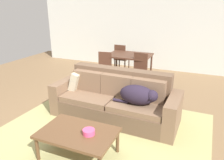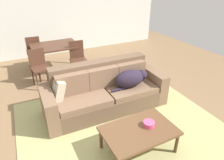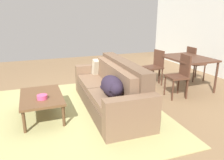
{
  "view_description": "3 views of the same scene",
  "coord_description": "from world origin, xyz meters",
  "px_view_note": "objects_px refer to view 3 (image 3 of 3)",
  "views": [
    {
      "loc": [
        1.7,
        -3.16,
        2.07
      ],
      "look_at": [
        0.19,
        0.39,
        0.72
      ],
      "focal_mm": 34.75,
      "sensor_mm": 36.0,
      "label": 1
    },
    {
      "loc": [
        -1.13,
        -2.79,
        2.39
      ],
      "look_at": [
        0.47,
        0.35,
        0.55
      ],
      "focal_mm": 32.48,
      "sensor_mm": 36.0,
      "label": 2
    },
    {
      "loc": [
        3.92,
        -1.05,
        1.76
      ],
      "look_at": [
        0.26,
        0.34,
        0.55
      ],
      "focal_mm": 34.54,
      "sensor_mm": 36.0,
      "label": 3
    }
  ],
  "objects_px": {
    "coffee_table": "(41,98)",
    "dining_table": "(187,60)",
    "couch": "(112,90)",
    "dog_on_left_cushion": "(112,86)",
    "dining_chair_near_left": "(155,65)",
    "dining_chair_far_left": "(194,62)",
    "throw_pillow_by_left_arm": "(101,67)",
    "bowl_on_coffee_table": "(42,97)",
    "dining_chair_near_right": "(180,74)"
  },
  "relations": [
    {
      "from": "coffee_table",
      "to": "dining_table",
      "type": "xyz_separation_m",
      "value": [
        -0.4,
        3.38,
        0.33
      ]
    },
    {
      "from": "throw_pillow_by_left_arm",
      "to": "dining_table",
      "type": "bearing_deg",
      "value": 77.81
    },
    {
      "from": "throw_pillow_by_left_arm",
      "to": "dining_chair_near_left",
      "type": "xyz_separation_m",
      "value": [
        -0.08,
        1.47,
        -0.1
      ]
    },
    {
      "from": "couch",
      "to": "dog_on_left_cushion",
      "type": "relative_size",
      "value": 3.06
    },
    {
      "from": "bowl_on_coffee_table",
      "to": "dining_chair_far_left",
      "type": "height_order",
      "value": "dining_chair_far_left"
    },
    {
      "from": "dining_chair_far_left",
      "to": "dining_chair_near_left",
      "type": "bearing_deg",
      "value": 90.73
    },
    {
      "from": "dog_on_left_cushion",
      "to": "dining_chair_near_left",
      "type": "relative_size",
      "value": 0.89
    },
    {
      "from": "dining_chair_near_left",
      "to": "dining_chair_far_left",
      "type": "relative_size",
      "value": 0.96
    },
    {
      "from": "dining_chair_near_right",
      "to": "throw_pillow_by_left_arm",
      "type": "bearing_deg",
      "value": -114.34
    },
    {
      "from": "throw_pillow_by_left_arm",
      "to": "dining_table",
      "type": "relative_size",
      "value": 0.31
    },
    {
      "from": "dog_on_left_cushion",
      "to": "bowl_on_coffee_table",
      "type": "distance_m",
      "value": 1.17
    },
    {
      "from": "dog_on_left_cushion",
      "to": "dining_chair_far_left",
      "type": "height_order",
      "value": "dining_chair_far_left"
    },
    {
      "from": "couch",
      "to": "coffee_table",
      "type": "bearing_deg",
      "value": -90.37
    },
    {
      "from": "dining_chair_near_left",
      "to": "dining_chair_near_right",
      "type": "relative_size",
      "value": 0.94
    },
    {
      "from": "couch",
      "to": "dining_chair_near_left",
      "type": "xyz_separation_m",
      "value": [
        -0.96,
        1.54,
        0.15
      ]
    },
    {
      "from": "coffee_table",
      "to": "dining_chair_far_left",
      "type": "distance_m",
      "value": 4.1
    },
    {
      "from": "throw_pillow_by_left_arm",
      "to": "bowl_on_coffee_table",
      "type": "relative_size",
      "value": 2.18
    },
    {
      "from": "couch",
      "to": "dining_chair_near_right",
      "type": "height_order",
      "value": "dining_chair_near_right"
    },
    {
      "from": "dining_table",
      "to": "dining_chair_near_right",
      "type": "distance_m",
      "value": 0.71
    },
    {
      "from": "dining_chair_near_left",
      "to": "dining_chair_far_left",
      "type": "distance_m",
      "value": 1.18
    },
    {
      "from": "dining_table",
      "to": "dining_chair_far_left",
      "type": "relative_size",
      "value": 1.29
    },
    {
      "from": "coffee_table",
      "to": "dining_chair_near_left",
      "type": "height_order",
      "value": "dining_chair_near_left"
    },
    {
      "from": "couch",
      "to": "dining_chair_far_left",
      "type": "height_order",
      "value": "dining_chair_far_left"
    },
    {
      "from": "throw_pillow_by_left_arm",
      "to": "dining_chair_near_right",
      "type": "relative_size",
      "value": 0.39
    },
    {
      "from": "bowl_on_coffee_table",
      "to": "dining_table",
      "type": "height_order",
      "value": "dining_table"
    },
    {
      "from": "couch",
      "to": "dining_chair_near_right",
      "type": "distance_m",
      "value": 1.58
    },
    {
      "from": "throw_pillow_by_left_arm",
      "to": "coffee_table",
      "type": "xyz_separation_m",
      "value": [
        0.83,
        -1.35,
        -0.24
      ]
    },
    {
      "from": "coffee_table",
      "to": "dining_chair_near_right",
      "type": "relative_size",
      "value": 1.13
    },
    {
      "from": "dining_table",
      "to": "dining_chair_near_right",
      "type": "relative_size",
      "value": 1.26
    },
    {
      "from": "dining_table",
      "to": "dining_chair_far_left",
      "type": "bearing_deg",
      "value": 127.12
    },
    {
      "from": "dining_table",
      "to": "throw_pillow_by_left_arm",
      "type": "bearing_deg",
      "value": -102.19
    },
    {
      "from": "throw_pillow_by_left_arm",
      "to": "dining_chair_near_right",
      "type": "xyz_separation_m",
      "value": [
        0.87,
        1.5,
        -0.08
      ]
    },
    {
      "from": "throw_pillow_by_left_arm",
      "to": "coffee_table",
      "type": "bearing_deg",
      "value": -58.31
    },
    {
      "from": "couch",
      "to": "dining_chair_near_right",
      "type": "xyz_separation_m",
      "value": [
        -0.01,
        1.57,
        0.17
      ]
    },
    {
      "from": "dining_chair_near_right",
      "to": "dining_chair_far_left",
      "type": "height_order",
      "value": "dining_chair_near_right"
    },
    {
      "from": "throw_pillow_by_left_arm",
      "to": "dining_table",
      "type": "height_order",
      "value": "throw_pillow_by_left_arm"
    },
    {
      "from": "coffee_table",
      "to": "bowl_on_coffee_table",
      "type": "distance_m",
      "value": 0.19
    },
    {
      "from": "couch",
      "to": "dog_on_left_cushion",
      "type": "xyz_separation_m",
      "value": [
        0.49,
        -0.17,
        0.26
      ]
    },
    {
      "from": "dining_chair_far_left",
      "to": "dog_on_left_cushion",
      "type": "bearing_deg",
      "value": 118.88
    },
    {
      "from": "dining_chair_near_left",
      "to": "dining_chair_near_right",
      "type": "distance_m",
      "value": 0.95
    },
    {
      "from": "couch",
      "to": "dining_chair_near_left",
      "type": "height_order",
      "value": "couch"
    },
    {
      "from": "throw_pillow_by_left_arm",
      "to": "dining_chair_near_right",
      "type": "height_order",
      "value": "dining_chair_near_right"
    },
    {
      "from": "dog_on_left_cushion",
      "to": "couch",
      "type": "bearing_deg",
      "value": 162.26
    },
    {
      "from": "dog_on_left_cushion",
      "to": "dining_chair_near_left",
      "type": "xyz_separation_m",
      "value": [
        -1.45,
        1.72,
        -0.11
      ]
    },
    {
      "from": "dining_chair_near_left",
      "to": "couch",
      "type": "bearing_deg",
      "value": -66.12
    },
    {
      "from": "couch",
      "to": "bowl_on_coffee_table",
      "type": "distance_m",
      "value": 1.28
    },
    {
      "from": "coffee_table",
      "to": "couch",
      "type": "bearing_deg",
      "value": 87.91
    },
    {
      "from": "bowl_on_coffee_table",
      "to": "couch",
      "type": "bearing_deg",
      "value": 95.61
    },
    {
      "from": "throw_pillow_by_left_arm",
      "to": "bowl_on_coffee_table",
      "type": "bearing_deg",
      "value": -53.17
    },
    {
      "from": "couch",
      "to": "bowl_on_coffee_table",
      "type": "bearing_deg",
      "value": -82.67
    }
  ]
}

